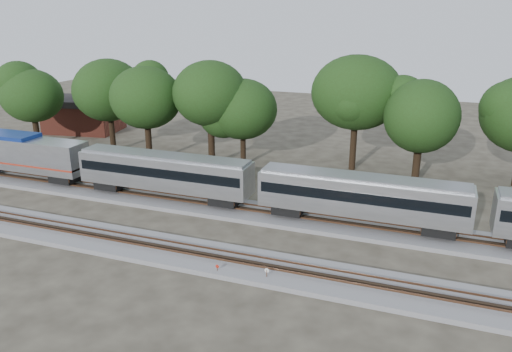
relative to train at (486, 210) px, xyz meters
The scene contains 15 objects.
ground 24.12m from the train, 165.45° to the right, with size 160.00×160.00×0.00m, color #383328.
track_far 23.34m from the train, behind, with size 160.00×5.00×0.73m.
track_near 25.39m from the train, 156.61° to the right, with size 160.00×5.00×0.73m.
train is the anchor object (origin of this frame).
switch_stand_red 22.39m from the train, 147.46° to the right, with size 0.28×0.06×0.89m.
switch_stand_white 19.07m from the train, 142.48° to the right, with size 0.34×0.06×1.08m.
switch_lever 20.72m from the train, 146.62° to the right, with size 0.50×0.30×0.30m, color #512D19.
brick_building 63.06m from the train, 158.24° to the left, with size 12.26×9.50×5.38m.
tree_0 59.61m from the train, 167.88° to the left, with size 7.59×7.59×10.71m.
tree_1 49.47m from the train, 162.50° to the left, with size 8.65×8.65×12.20m.
tree_2 41.27m from the train, 163.18° to the left, with size 8.54×8.54×12.05m.
tree_3 34.15m from the train, 156.82° to the left, with size 9.34×9.34×13.17m.
tree_4 31.21m from the train, 151.56° to the left, with size 7.34×7.34×10.35m.
tree_5 23.42m from the train, 127.88° to the left, with size 9.68×9.68×13.65m.
tree_6 17.00m from the train, 112.13° to the left, with size 7.87×7.87×11.10m.
Camera 1 is at (18.54, -35.96, 18.90)m, focal length 35.00 mm.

